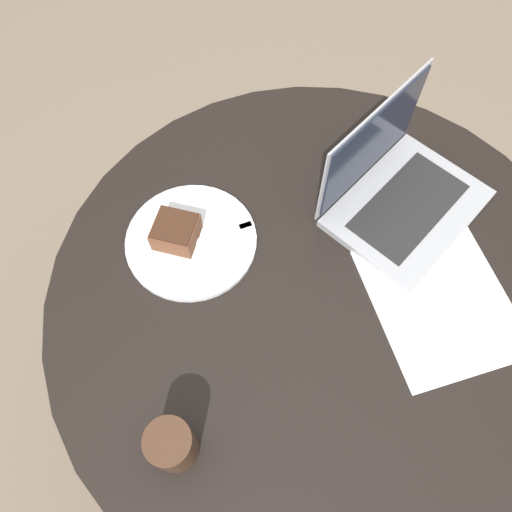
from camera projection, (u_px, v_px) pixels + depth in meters
ground_plane at (296, 380)px, 1.64m from camera, size 12.00×12.00×0.00m
dining_table at (314, 320)px, 1.12m from camera, size 1.08×1.08×0.75m
paper_document at (440, 301)px, 0.95m from camera, size 0.37×0.34×0.00m
plate at (191, 241)px, 1.01m from camera, size 0.27×0.27×0.01m
cake_slice at (176, 232)px, 0.98m from camera, size 0.11×0.11×0.05m
fork at (221, 234)px, 1.01m from camera, size 0.07×0.17×0.00m
coffee_glass at (172, 445)px, 0.79m from camera, size 0.08×0.08×0.11m
laptop at (399, 192)px, 1.02m from camera, size 0.29×0.35×0.22m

